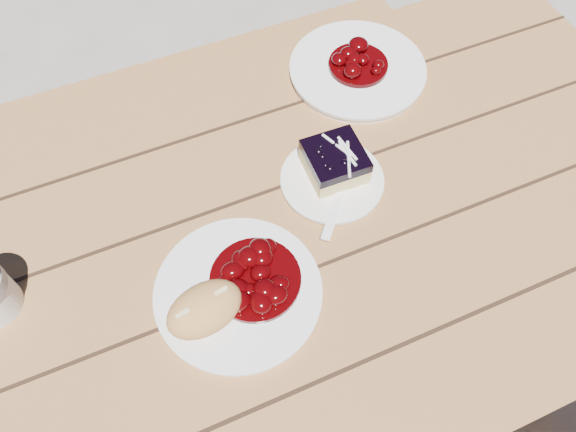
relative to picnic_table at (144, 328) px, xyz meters
name	(u,v)px	position (x,y,z in m)	size (l,w,h in m)	color
ground	(193,404)	(0.00, 0.00, -0.59)	(60.00, 60.00, 0.00)	gray
picnic_table	(144,328)	(0.00, 0.00, 0.00)	(2.00, 1.55, 0.75)	brown
main_plate	(238,293)	(0.16, -0.08, 0.17)	(0.24, 0.24, 0.02)	white
goulash_stew	(255,275)	(0.19, -0.07, 0.20)	(0.14, 0.14, 0.04)	#3F0203
bread_roll	(204,309)	(0.11, -0.10, 0.21)	(0.11, 0.08, 0.06)	tan
dessert_plate	(332,181)	(0.38, 0.05, 0.17)	(0.17, 0.17, 0.01)	white
blueberry_cake	(335,161)	(0.39, 0.07, 0.20)	(0.09, 0.09, 0.05)	#E5D17C
fork_dessert	(336,208)	(0.36, 0.00, 0.17)	(0.03, 0.16, 0.01)	white
second_plate	(357,70)	(0.53, 0.27, 0.17)	(0.25, 0.25, 0.02)	white
second_stew	(359,59)	(0.53, 0.27, 0.20)	(0.11, 0.11, 0.04)	#3F0203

